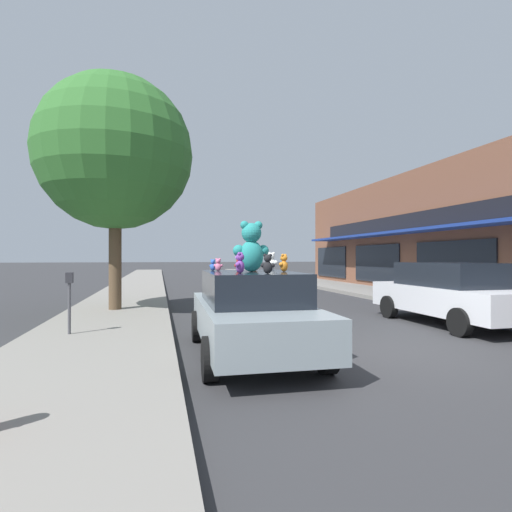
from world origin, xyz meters
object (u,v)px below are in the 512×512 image
Objects in this scene: parked_car_far_center at (451,292)px; teddy_bear_black at (268,264)px; teddy_bear_brown at (255,264)px; teddy_bear_red at (239,265)px; street_tree at (115,153)px; plush_art_car at (251,311)px; teddy_bear_giant at (251,247)px; teddy_bear_white at (271,261)px; teddy_bear_orange at (284,263)px; parking_meter at (69,295)px; teddy_bear_purple at (240,263)px; teddy_bear_pink at (218,265)px; teddy_bear_blue at (213,265)px.

teddy_bear_black is at bearing -154.25° from parked_car_far_center.
teddy_bear_brown is 0.45m from teddy_bear_red.
street_tree is (-2.73, 5.62, 3.30)m from teddy_bear_red.
plush_art_car is 13.93× the size of teddy_bear_black.
teddy_bear_red is at bearing -164.43° from parked_car_far_center.
teddy_bear_giant reaches higher than teddy_bear_white.
teddy_bear_black is (-0.12, -1.36, 0.02)m from teddy_bear_brown.
teddy_bear_orange is 4.52m from parking_meter.
teddy_bear_purple is at bearing -39.50° from parking_meter.
teddy_bear_giant is 4.03m from parking_meter.
teddy_bear_red is 1.11m from teddy_bear_black.
teddy_bear_purple reaches higher than teddy_bear_pink.
teddy_bear_orange is at bearing 149.06° from teddy_bear_purple.
teddy_bear_brown is 6.99m from street_tree.
teddy_bear_purple is at bearing -118.07° from plush_art_car.
teddy_bear_white reaches higher than teddy_bear_black.
teddy_bear_giant is 2.48× the size of teddy_bear_white.
teddy_bear_black is at bearing -66.09° from street_tree.
teddy_bear_blue reaches higher than plush_art_car.
teddy_bear_red is 0.83m from teddy_bear_purple.
street_tree is at bearing -127.42° from teddy_bear_purple.
street_tree is (-2.39, 5.30, 3.31)m from teddy_bear_pink.
teddy_bear_red reaches higher than parking_meter.
teddy_bear_pink is at bearing -139.62° from teddy_bear_purple.
teddy_bear_red is at bearing -6.33° from teddy_bear_brown.
plush_art_car is 12.06× the size of teddy_bear_white.
teddy_bear_purple is (-0.32, -0.56, 0.87)m from plush_art_car.
parking_meter is (-3.39, 1.98, 0.19)m from plush_art_car.
street_tree reaches higher than parking_meter.
teddy_bear_pink reaches higher than parked_car_far_center.
teddy_bear_purple is (-0.32, -0.59, -0.27)m from teddy_bear_giant.
parking_meter is (-3.59, 1.45, -0.65)m from teddy_bear_brown.
teddy_bear_orange reaches higher than teddy_bear_brown.
teddy_bear_pink is at bearing 153.61° from teddy_bear_blue.
teddy_bear_black is at bearing 94.41° from teddy_bear_giant.
teddy_bear_white is at bearing -13.34° from parking_meter.
teddy_bear_orange is 0.05× the size of street_tree.
teddy_bear_red is at bearing 171.01° from teddy_bear_blue.
teddy_bear_brown is 1.27× the size of teddy_bear_blue.
teddy_bear_brown is at bearing -21.97° from parking_meter.
plush_art_car is 0.98× the size of parked_car_far_center.
plush_art_car is 18.18× the size of teddy_bear_pink.
teddy_bear_red is 0.70× the size of teddy_bear_white.
teddy_bear_red is 0.20× the size of parking_meter.
teddy_bear_black is at bearing 112.84° from teddy_bear_white.
teddy_bear_purple is at bearing -68.16° from street_tree.
teddy_bear_purple is (-0.51, -1.09, 0.03)m from teddy_bear_brown.
teddy_bear_red is (-0.36, -0.27, -0.01)m from teddy_bear_brown.
teddy_bear_giant is 3.23× the size of teddy_bear_brown.
street_tree is 5.58× the size of parking_meter.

